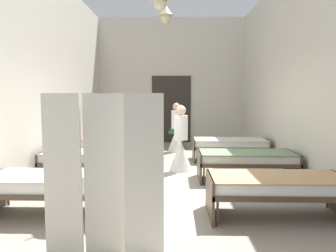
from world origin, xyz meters
TOP-DOWN VIEW (x-y plane):
  - ground_plane at (0.00, 0.00)m, footprint 5.80×11.10m
  - room_shell at (-0.00, 1.15)m, footprint 5.60×10.70m
  - bed_left_row_0 at (-1.55, -1.90)m, footprint 1.90×0.84m
  - bed_right_row_0 at (1.55, -1.90)m, footprint 1.90×0.84m
  - bed_left_row_1 at (-1.55, 0.00)m, footprint 1.90×0.84m
  - bed_right_row_1 at (1.55, 0.00)m, footprint 1.90×0.84m
  - bed_left_row_2 at (-1.55, 1.90)m, footprint 1.90×0.84m
  - bed_right_row_2 at (1.55, 1.90)m, footprint 1.90×0.84m
  - nurse_near_aisle at (0.17, 3.29)m, footprint 0.52×0.52m
  - nurse_mid_aisle at (0.27, 0.78)m, footprint 0.52×0.52m
  - nurse_far_aisle at (-0.30, -2.04)m, footprint 0.52×0.52m
  - potted_plant at (0.23, 3.79)m, footprint 0.64×0.64m
  - privacy_screen at (-0.60, -3.02)m, footprint 1.25×0.20m

SIDE VIEW (x-z plane):
  - ground_plane at x=0.00m, z-range -0.10..0.00m
  - bed_left_row_0 at x=-1.55m, z-range 0.15..0.73m
  - bed_right_row_0 at x=1.55m, z-range 0.15..0.73m
  - bed_left_row_1 at x=-1.55m, z-range 0.15..0.73m
  - bed_right_row_1 at x=1.55m, z-range 0.15..0.73m
  - bed_left_row_2 at x=-1.55m, z-range 0.15..0.73m
  - bed_right_row_2 at x=1.55m, z-range 0.15..0.73m
  - nurse_near_aisle at x=0.17m, z-range -0.21..1.27m
  - nurse_mid_aisle at x=0.27m, z-range -0.21..1.27m
  - nurse_far_aisle at x=-0.30m, z-range -0.21..1.27m
  - potted_plant at x=0.23m, z-range 0.15..1.33m
  - privacy_screen at x=-0.60m, z-range 0.00..1.70m
  - room_shell at x=0.00m, z-range 0.01..4.47m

